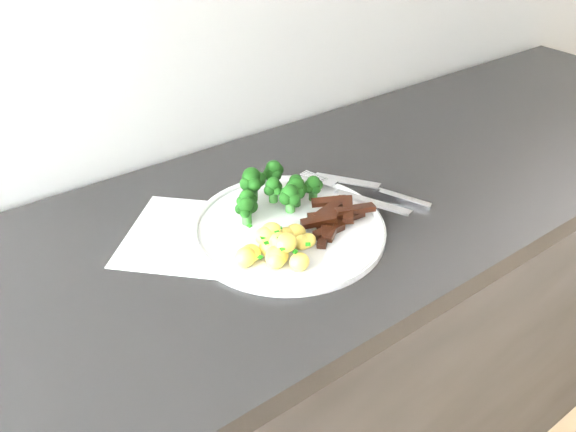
% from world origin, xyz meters
% --- Properties ---
extents(counter, '(2.29, 0.57, 0.86)m').
position_xyz_m(counter, '(0.03, 1.69, 0.43)').
color(counter, black).
rests_on(counter, ground).
extents(recipe_paper, '(0.34, 0.34, 0.00)m').
position_xyz_m(recipe_paper, '(-0.12, 1.71, 0.86)').
color(recipe_paper, white).
rests_on(recipe_paper, counter).
extents(plate, '(0.31, 0.31, 0.02)m').
position_xyz_m(plate, '(-0.01, 1.65, 0.87)').
color(plate, white).
rests_on(plate, counter).
extents(broccoli, '(0.16, 0.11, 0.07)m').
position_xyz_m(broccoli, '(0.00, 1.71, 0.90)').
color(broccoli, '#2A6422').
rests_on(broccoli, plate).
extents(potatoes, '(0.13, 0.11, 0.04)m').
position_xyz_m(potatoes, '(-0.07, 1.60, 0.89)').
color(potatoes, '#FEDA5C').
rests_on(potatoes, plate).
extents(beef_strips, '(0.13, 0.10, 0.03)m').
position_xyz_m(beef_strips, '(0.05, 1.62, 0.88)').
color(beef_strips, black).
rests_on(beef_strips, plate).
extents(fork, '(0.07, 0.21, 0.02)m').
position_xyz_m(fork, '(0.12, 1.65, 0.88)').
color(fork, silver).
rests_on(fork, plate).
extents(knife, '(0.11, 0.20, 0.02)m').
position_xyz_m(knife, '(0.18, 1.63, 0.87)').
color(knife, silver).
rests_on(knife, plate).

